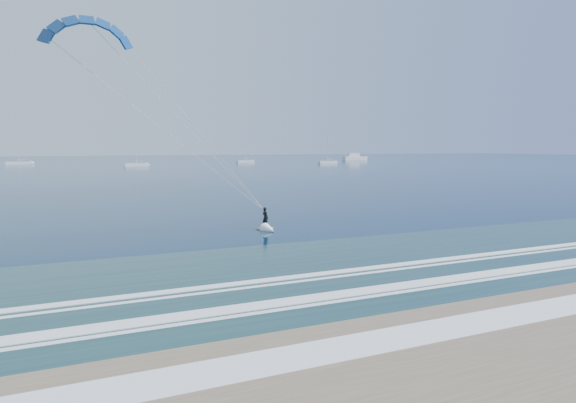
% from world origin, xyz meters
% --- Properties ---
extents(ground, '(900.00, 900.00, 0.00)m').
position_xyz_m(ground, '(0.00, 0.00, 0.00)').
color(ground, '#072342').
rests_on(ground, ground).
extents(kitesurfer_rig, '(19.32, 5.38, 17.27)m').
position_xyz_m(kitesurfer_rig, '(-11.62, 24.28, 8.90)').
color(kitesurfer_rig, '#B98715').
rests_on(kitesurfer_rig, ground).
extents(motor_yacht, '(14.27, 3.81, 6.00)m').
position_xyz_m(motor_yacht, '(132.98, 228.73, 1.55)').
color(motor_yacht, silver).
rests_on(motor_yacht, ground).
extents(sailboat_2, '(10.23, 2.40, 13.58)m').
position_xyz_m(sailboat_2, '(-32.98, 227.44, 0.69)').
color(sailboat_2, silver).
rests_on(sailboat_2, ground).
extents(sailboat_3, '(8.51, 2.40, 11.84)m').
position_xyz_m(sailboat_3, '(8.24, 183.81, 0.68)').
color(sailboat_3, silver).
rests_on(sailboat_3, ground).
extents(sailboat_4, '(8.10, 2.40, 11.14)m').
position_xyz_m(sailboat_4, '(60.98, 208.58, 0.68)').
color(sailboat_4, silver).
rests_on(sailboat_4, ground).
extents(sailboat_5, '(8.66, 2.40, 11.74)m').
position_xyz_m(sailboat_5, '(89.70, 182.05, 0.68)').
color(sailboat_5, silver).
rests_on(sailboat_5, ground).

